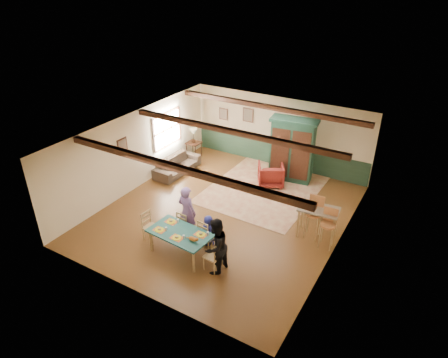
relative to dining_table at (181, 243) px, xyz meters
The scene contains 35 objects.
floor 2.34m from the dining_table, 89.69° to the left, with size 8.00×8.00×0.00m, color #533217.
wall_back 6.39m from the dining_table, 89.89° to the left, with size 7.00×0.02×2.70m, color beige.
wall_left 4.30m from the dining_table, 146.48° to the left, with size 0.02×8.00×2.70m, color beige.
wall_right 4.32m from the dining_table, 33.33° to the left, with size 0.02×8.00×2.70m, color beige.
ceiling 3.30m from the dining_table, 89.69° to the left, with size 7.00×8.00×0.02m, color white.
wainscot_back 6.29m from the dining_table, 89.89° to the left, with size 6.95×0.03×0.90m, color #223E2D.
ceiling_beam_front 2.26m from the dining_table, 38.67° to the left, with size 6.95×0.16×0.16m, color black.
ceiling_beam_mid 3.53m from the dining_table, 89.74° to the left, with size 6.95×0.16×0.16m, color black.
ceiling_beam_back 5.77m from the dining_table, 89.87° to the left, with size 6.95×0.16×0.16m, color black.
window_left 5.43m from the dining_table, 130.77° to the left, with size 0.06×1.60×1.30m, color white, non-canonical shape.
picture_left_wall 4.10m from the dining_table, 153.69° to the left, with size 0.04×0.42×0.52m, color gray, non-canonical shape.
picture_back_a 6.57m from the dining_table, 101.59° to the left, with size 0.45×0.04×0.55m, color gray, non-canonical shape.
picture_back_b 6.84m from the dining_table, 110.82° to the left, with size 0.38×0.04×0.48m, color gray, non-canonical shape.
dining_table is the anchor object (origin of this frame).
dining_chair_far_left 0.77m from the dining_table, 114.51° to the left, with size 0.39×0.41×0.88m, color #A48352, non-canonical shape.
dining_chair_far_right 0.77m from the dining_table, 56.40° to the left, with size 0.39×0.41×0.88m, color #A48352, non-canonical shape.
dining_chair_end_left 1.07m from the dining_table, behind, with size 0.39×0.41×0.88m, color #A48352, non-canonical shape.
dining_chair_end_right 1.07m from the dining_table, ahead, with size 0.39×0.41×0.88m, color #A48352, non-canonical shape.
person_man 0.95m from the dining_table, 112.02° to the left, with size 0.59×0.38×1.61m, color #795796.
person_woman 1.24m from the dining_table, ahead, with size 0.75×0.58×1.54m, color black.
person_child 0.84m from the dining_table, 58.89° to the left, with size 0.46×0.30×0.94m, color navy.
cat 0.68m from the dining_table, 14.85° to the right, with size 0.34×0.13×0.17m, color orange, non-canonical shape.
place_setting_near_left 0.69m from the dining_table, 160.10° to the right, with size 0.37×0.28×0.11m, color yellow, non-canonical shape.
place_setting_near_center 0.48m from the dining_table, 72.74° to the right, with size 0.37×0.28×0.11m, color yellow, non-canonical shape.
place_setting_far_left 0.69m from the dining_table, 151.01° to the left, with size 0.37×0.28×0.11m, color yellow, non-canonical shape.
place_setting_far_right 0.69m from the dining_table, 19.90° to the left, with size 0.37×0.28×0.11m, color yellow, non-canonical shape.
area_rug 4.30m from the dining_table, 84.57° to the left, with size 3.44×4.09×0.01m, color beige.
armoire 5.60m from the dining_table, 80.64° to the left, with size 1.63×0.65×2.30m, color #16392A.
armchair 4.75m from the dining_table, 84.47° to the left, with size 0.86×0.88×0.80m, color #521010.
sofa 4.84m from the dining_table, 127.58° to the left, with size 2.03×0.79×0.59m, color #372C22.
end_table 6.14m from the dining_table, 121.02° to the left, with size 0.52×0.52×0.63m, color black, non-canonical shape.
table_lamp 6.17m from the dining_table, 121.02° to the left, with size 0.32×0.32×0.58m, color beige, non-canonical shape.
counter_table 3.89m from the dining_table, 42.42° to the left, with size 1.12×0.65×0.93m, color tan, non-canonical shape.
bar_stool_left 3.76m from the dining_table, 42.49° to the left, with size 0.45×0.49×1.26m, color #C77F4D, non-canonical shape.
bar_stool_right 3.99m from the dining_table, 35.13° to the left, with size 0.41×0.45×1.16m, color #C77F4D, non-canonical shape.
Camera 1 is at (5.33, -9.07, 6.94)m, focal length 32.00 mm.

